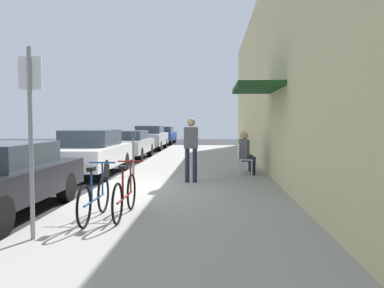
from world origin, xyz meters
name	(u,v)px	position (x,y,z in m)	size (l,w,h in m)	color
ground_plane	(94,194)	(0.00, 0.00, 0.00)	(60.00, 60.00, 0.00)	#2D2D30
sidewalk_slab	(192,180)	(2.25, 2.00, 0.06)	(4.50, 32.00, 0.12)	#9E9B93
building_facade	(279,69)	(4.65, 2.00, 3.19)	(1.40, 32.00, 6.38)	beige
parked_car_1	(90,152)	(-1.10, 3.30, 0.75)	(1.80, 4.40, 1.46)	silver
parked_car_2	(128,144)	(-1.10, 8.98, 0.69)	(1.80, 4.40, 1.30)	#B7B7BC
parked_car_3	(150,137)	(-1.10, 15.13, 0.76)	(1.80, 4.40, 1.47)	#B7B7BC
parked_car_4	(162,135)	(-1.10, 21.27, 0.71)	(1.80, 4.40, 1.35)	navy
parking_meter	(133,150)	(0.45, 2.51, 0.89)	(0.12, 0.10, 1.32)	slate
street_sign	(31,128)	(0.40, -4.04, 1.64)	(0.32, 0.06, 2.60)	gray
bicycle_0	(125,195)	(1.37, -2.68, 0.48)	(0.46, 1.71, 0.90)	black
bicycle_1	(95,198)	(0.92, -2.93, 0.48)	(0.46, 1.71, 0.90)	black
cafe_chair_0	(245,158)	(3.79, 2.83, 0.62)	(0.56, 0.56, 0.87)	silver
seated_patron_0	(247,152)	(3.85, 2.81, 0.82)	(0.51, 0.47, 1.29)	#232838
cafe_chair_1	(243,156)	(3.79, 3.56, 0.62)	(0.48, 0.48, 0.87)	silver
seated_patron_1	(245,150)	(3.85, 3.56, 0.82)	(0.45, 0.39, 1.29)	#232838
pedestrian_standing	(191,145)	(2.26, 1.17, 1.12)	(0.36, 0.22, 1.70)	#232838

